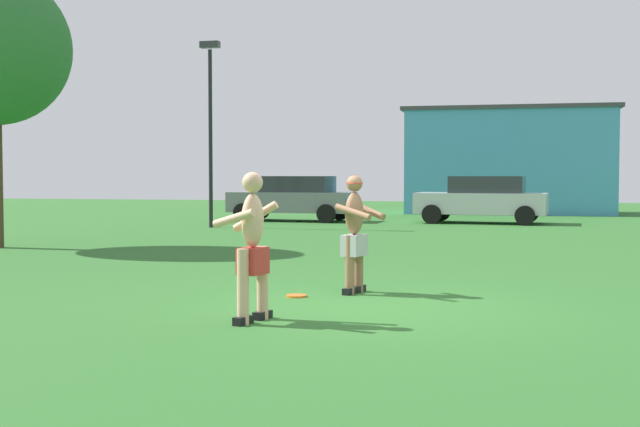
{
  "coord_description": "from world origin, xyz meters",
  "views": [
    {
      "loc": [
        1.64,
        -9.96,
        1.63
      ],
      "look_at": [
        -0.72,
        0.52,
        1.12
      ],
      "focal_mm": 46.1,
      "sensor_mm": 36.0,
      "label": 1
    }
  ],
  "objects": [
    {
      "name": "player_in_red",
      "position": [
        -1.08,
        -1.3,
        0.87
      ],
      "size": [
        0.67,
        0.65,
        1.66
      ],
      "color": "black",
      "rests_on": "ground_plane"
    },
    {
      "name": "car_gray_mid_lot",
      "position": [
        -5.6,
        17.94,
        0.82
      ],
      "size": [
        4.4,
        2.23,
        1.58
      ],
      "color": "slate",
      "rests_on": "ground_plane"
    },
    {
      "name": "outbuilding_behind_lot",
      "position": [
        1.79,
        25.89,
        2.22
      ],
      "size": [
        8.73,
        4.43,
        4.43
      ],
      "color": "#4C9ED1",
      "rests_on": "ground_plane"
    },
    {
      "name": "frisbee",
      "position": [
        -1.06,
        0.6,
        0.01
      ],
      "size": [
        0.28,
        0.28,
        0.03
      ],
      "primitive_type": "cylinder",
      "color": "orange",
      "rests_on": "ground_plane"
    },
    {
      "name": "player_with_cap",
      "position": [
        -0.36,
        1.11,
        0.89
      ],
      "size": [
        0.68,
        0.8,
        1.63
      ],
      "color": "black",
      "rests_on": "ground_plane"
    },
    {
      "name": "lamp_post",
      "position": [
        -7.2,
        13.98,
        3.5
      ],
      "size": [
        0.6,
        0.24,
        5.71
      ],
      "color": "black",
      "rests_on": "ground_plane"
    },
    {
      "name": "car_silver_near_post",
      "position": [
        0.93,
        18.08,
        0.82
      ],
      "size": [
        4.45,
        2.37,
        1.58
      ],
      "color": "silver",
      "rests_on": "ground_plane"
    },
    {
      "name": "ground_plane",
      "position": [
        0.0,
        0.0,
        0.0
      ],
      "size": [
        80.0,
        80.0,
        0.0
      ],
      "primitive_type": "plane",
      "color": "#2D6628"
    }
  ]
}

